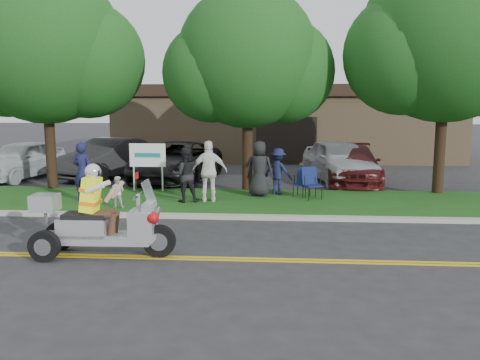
# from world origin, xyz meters

# --- Properties ---
(ground) EXTENTS (120.00, 120.00, 0.00)m
(ground) POSITION_xyz_m (0.00, 0.00, 0.00)
(ground) COLOR #28282B
(ground) RESTS_ON ground
(centerline_near) EXTENTS (60.00, 0.10, 0.01)m
(centerline_near) POSITION_xyz_m (0.00, -0.58, 0.01)
(centerline_near) COLOR gold
(centerline_near) RESTS_ON ground
(centerline_far) EXTENTS (60.00, 0.10, 0.01)m
(centerline_far) POSITION_xyz_m (0.00, -0.42, 0.01)
(centerline_far) COLOR gold
(centerline_far) RESTS_ON ground
(curb) EXTENTS (60.00, 0.25, 0.12)m
(curb) POSITION_xyz_m (0.00, 3.05, 0.06)
(curb) COLOR #A8A89E
(curb) RESTS_ON ground
(grass_verge) EXTENTS (60.00, 4.00, 0.10)m
(grass_verge) POSITION_xyz_m (0.00, 5.20, 0.06)
(grass_verge) COLOR #1D4813
(grass_verge) RESTS_ON ground
(commercial_building) EXTENTS (18.00, 8.20, 4.00)m
(commercial_building) POSITION_xyz_m (2.00, 18.98, 2.01)
(commercial_building) COLOR #9E7F5B
(commercial_building) RESTS_ON ground
(tree_left) EXTENTS (6.62, 5.40, 7.78)m
(tree_left) POSITION_xyz_m (-6.44, 7.03, 4.85)
(tree_left) COLOR #332114
(tree_left) RESTS_ON ground
(tree_mid) EXTENTS (5.88, 4.80, 7.05)m
(tree_mid) POSITION_xyz_m (0.55, 7.23, 4.43)
(tree_mid) COLOR #332114
(tree_mid) RESTS_ON ground
(tree_right) EXTENTS (6.86, 5.60, 8.07)m
(tree_right) POSITION_xyz_m (7.06, 7.03, 5.03)
(tree_right) COLOR #332114
(tree_right) RESTS_ON ground
(business_sign) EXTENTS (1.25, 0.06, 1.75)m
(business_sign) POSITION_xyz_m (-2.90, 6.60, 1.26)
(business_sign) COLOR silver
(business_sign) RESTS_ON ground
(trike_scooter) EXTENTS (2.96, 0.99, 1.94)m
(trike_scooter) POSITION_xyz_m (-2.17, -0.47, 0.68)
(trike_scooter) COLOR black
(trike_scooter) RESTS_ON ground
(lawn_chair_a) EXTENTS (0.65, 0.66, 0.93)m
(lawn_chair_a) POSITION_xyz_m (2.39, 6.00, 0.63)
(lawn_chair_a) COLOR black
(lawn_chair_a) RESTS_ON grass_verge
(lawn_chair_b) EXTENTS (0.70, 0.71, 1.00)m
(lawn_chair_b) POSITION_xyz_m (2.62, 5.65, 0.67)
(lawn_chair_b) COLOR black
(lawn_chair_b) RESTS_ON grass_verge
(spectator_adult_left) EXTENTS (0.75, 0.57, 1.84)m
(spectator_adult_left) POSITION_xyz_m (-4.47, 4.71, 1.02)
(spectator_adult_left) COLOR #171A41
(spectator_adult_left) RESTS_ON grass_verge
(spectator_adult_mid) EXTENTS (0.95, 0.82, 1.69)m
(spectator_adult_mid) POSITION_xyz_m (-1.28, 4.81, 0.95)
(spectator_adult_mid) COLOR black
(spectator_adult_mid) RESTS_ON grass_verge
(spectator_adult_right) EXTENTS (1.16, 0.61, 1.89)m
(spectator_adult_right) POSITION_xyz_m (-0.54, 4.90, 1.05)
(spectator_adult_right) COLOR white
(spectator_adult_right) RESTS_ON grass_verge
(spectator_chair_a) EXTENTS (1.14, 0.92, 1.54)m
(spectator_chair_a) POSITION_xyz_m (1.57, 6.32, 0.87)
(spectator_chair_a) COLOR #171C40
(spectator_chair_a) RESTS_ON grass_verge
(spectator_chair_b) EXTENTS (0.97, 0.71, 1.82)m
(spectator_chair_b) POSITION_xyz_m (0.97, 5.92, 1.01)
(spectator_chair_b) COLOR black
(spectator_chair_b) RESTS_ON grass_verge
(child_right) EXTENTS (0.47, 0.38, 0.93)m
(child_right) POSITION_xyz_m (-3.11, 3.80, 0.57)
(child_right) COLOR beige
(child_right) RESTS_ON grass_verge
(parked_car_far_left) EXTENTS (2.62, 4.88, 1.58)m
(parked_car_far_left) POSITION_xyz_m (-9.00, 9.61, 0.79)
(parked_car_far_left) COLOR silver
(parked_car_far_left) RESTS_ON ground
(parked_car_left) EXTENTS (3.35, 5.25, 1.63)m
(parked_car_left) POSITION_xyz_m (-5.50, 10.22, 0.82)
(parked_car_left) COLOR #272729
(parked_car_left) RESTS_ON ground
(parked_car_mid) EXTENTS (3.43, 5.93, 1.55)m
(parked_car_mid) POSITION_xyz_m (-2.50, 9.51, 0.78)
(parked_car_mid) COLOR black
(parked_car_mid) RESTS_ON ground
(parked_car_right) EXTENTS (2.39, 5.09, 1.44)m
(parked_car_right) POSITION_xyz_m (4.50, 9.48, 0.72)
(parked_car_right) COLOR #491112
(parked_car_right) RESTS_ON ground
(parked_car_far_right) EXTENTS (2.99, 5.29, 1.70)m
(parked_car_far_right) POSITION_xyz_m (4.00, 9.73, 0.85)
(parked_car_far_right) COLOR silver
(parked_car_far_right) RESTS_ON ground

